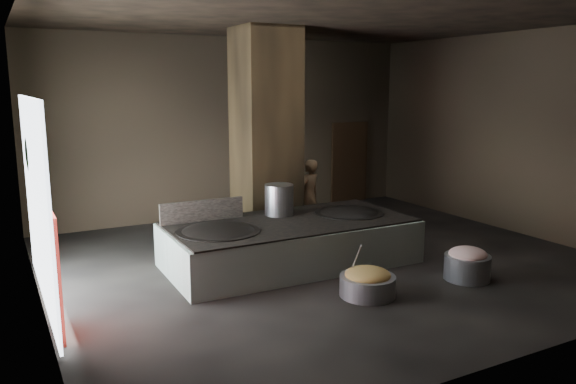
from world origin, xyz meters
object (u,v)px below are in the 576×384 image
wok_right (349,217)px  meat_basin (467,267)px  hearth_platform (290,243)px  wok_left (218,235)px  stock_pot (279,200)px  veg_basin (367,286)px  cook (309,196)px

wok_right → meat_basin: wok_right is taller
hearth_platform → wok_right: bearing=3.1°
hearth_platform → meat_basin: size_ratio=5.83×
wok_left → stock_pot: 1.66m
hearth_platform → wok_left: bearing=-177.1°
wok_left → veg_basin: 2.71m
wok_right → stock_pot: 1.44m
wok_right → meat_basin: bearing=-67.5°
veg_basin → cook: bearing=72.8°
wok_right → hearth_platform: bearing=-177.9°
hearth_platform → wok_left: wok_left is taller
wok_left → meat_basin: size_ratio=1.84×
stock_pot → wok_right: bearing=-21.0°
hearth_platform → stock_pot: bearing=85.8°
wok_right → meat_basin: 2.51m
wok_left → meat_basin: (3.74, -2.16, -0.53)m
cook → meat_basin: bearing=81.1°
cook → meat_basin: 4.22m
wok_right → stock_pot: (-1.30, 0.50, 0.38)m
hearth_platform → stock_pot: (0.05, 0.55, 0.73)m
wok_left → veg_basin: bearing=-48.5°
wok_right → veg_basin: size_ratio=1.50×
hearth_platform → meat_basin: hearth_platform is taller
veg_basin → meat_basin: (1.98, -0.18, 0.05)m
wok_left → wok_right: wok_left is taller
wok_right → veg_basin: 2.40m
hearth_platform → wok_left: size_ratio=3.17×
wok_left → stock_pot: bearing=21.8°
hearth_platform → cook: bearing=52.2°
hearth_platform → veg_basin: size_ratio=5.12×
hearth_platform → stock_pot: stock_pot is taller
veg_basin → stock_pot: bearing=95.6°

